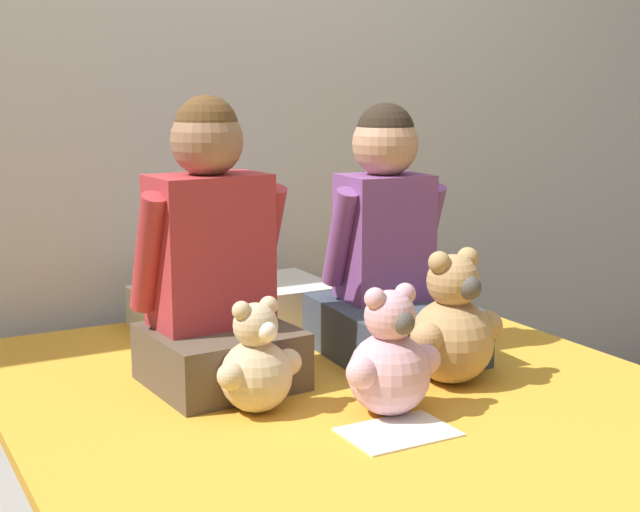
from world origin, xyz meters
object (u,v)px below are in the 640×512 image
Objects in this scene: teddy_bear_held_by_left_child at (257,365)px; pillow_at_headboard at (235,306)px; child_on_right at (389,260)px; sign_card at (398,432)px; teddy_bear_between_children at (390,361)px; teddy_bear_held_by_right_child at (453,327)px; child_on_left at (213,264)px.

teddy_bear_held_by_left_child is 0.68m from pillow_at_headboard.
child_on_right is 2.94× the size of sign_card.
child_on_right is 1.17× the size of pillow_at_headboard.
teddy_bear_between_children is at bearing 66.92° from sign_card.
teddy_bear_between_children is 0.15m from sign_card.
teddy_bear_held_by_right_child is at bearing 35.74° from sign_card.
child_on_right reaches higher than teddy_bear_held_by_left_child.
child_on_left reaches higher than teddy_bear_held_by_left_child.
pillow_at_headboard is 2.52× the size of sign_card.
pillow_at_headboard is (-0.24, 0.68, -0.07)m from teddy_bear_held_by_right_child.
teddy_bear_held_by_left_child is 1.13× the size of sign_card.
child_on_left is at bearing -118.59° from pillow_at_headboard.
child_on_left is at bearing 117.81° from teddy_bear_between_children.
teddy_bear_between_children reaches higher than sign_card.
teddy_bear_between_children is 1.28× the size of sign_card.
teddy_bear_between_children is at bearing -61.37° from child_on_left.
pillow_at_headboard is at bearing 102.36° from teddy_bear_held_by_right_child.
teddy_bear_held_by_right_child is at bearing -15.89° from teddy_bear_held_by_left_child.
sign_card is at bearing -92.30° from pillow_at_headboard.
pillow_at_headboard is (0.23, 0.42, -0.21)m from child_on_left.
sign_card is (-0.27, -0.20, -0.13)m from teddy_bear_held_by_right_child.
child_on_left is at bearing -176.02° from child_on_right.
teddy_bear_between_children reaches higher than teddy_bear_held_by_left_child.
child_on_left is 1.03× the size of child_on_right.
sign_card is (0.19, -0.24, -0.10)m from teddy_bear_held_by_left_child.
child_on_right is (0.47, 0.00, -0.03)m from child_on_left.
teddy_bear_held_by_left_child reaches higher than pillow_at_headboard.
teddy_bear_held_by_left_child is at bearing -93.30° from child_on_left.
child_on_right is 0.58m from sign_card.
teddy_bear_between_children is (0.23, -0.36, -0.16)m from child_on_left.
pillow_at_headboard reaches higher than sign_card.
child_on_left is 0.57m from sign_card.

